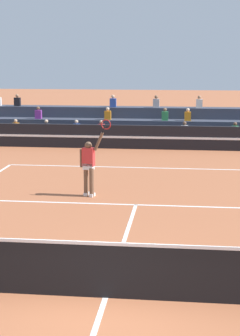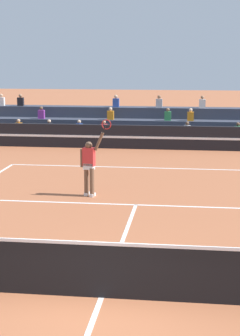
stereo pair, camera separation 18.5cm
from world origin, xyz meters
The scene contains 7 objects.
ground_plane centered at (0.00, 0.00, 0.00)m, with size 120.00×120.00×0.00m, color #AD603D.
court_lines centered at (0.00, 0.00, 0.00)m, with size 11.10×23.90×0.01m.
tennis_net centered at (0.00, 0.00, 0.54)m, with size 12.00×0.10×1.10m.
sponsor_banner_wall centered at (0.00, 16.33, 0.55)m, with size 18.00×0.26×1.10m.
bleacher_stand centered at (0.00, 18.87, 0.65)m, with size 17.87×2.85×2.28m.
tennis_player centered at (-1.52, 7.30, 0.99)m, with size 1.05×0.41×2.47m.
tennis_ball centered at (-1.29, 2.75, 0.03)m, with size 0.07×0.07×0.07m, color #C6DB33.
Camera 2 is at (1.52, -9.38, 4.34)m, focal length 60.00 mm.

